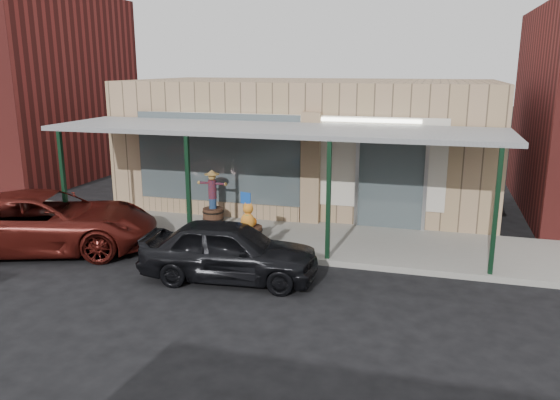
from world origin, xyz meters
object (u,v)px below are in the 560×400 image
(barrel_scarecrow, at_px, (213,204))
(barrel_pumpkin, at_px, (251,232))
(parked_sedan, at_px, (229,250))
(handicap_sign, at_px, (246,212))
(car_maroon, at_px, (47,222))

(barrel_scarecrow, relative_size, barrel_pumpkin, 1.97)
(barrel_pumpkin, distance_m, parked_sedan, 2.33)
(barrel_scarecrow, bearing_deg, barrel_pumpkin, -26.52)
(handicap_sign, bearing_deg, parked_sedan, -67.08)
(car_maroon, bearing_deg, barrel_pumpkin, -90.48)
(barrel_scarecrow, bearing_deg, handicap_sign, -34.43)
(barrel_pumpkin, distance_m, handicap_sign, 0.86)
(handicap_sign, height_order, parked_sedan, handicap_sign)
(barrel_scarecrow, height_order, car_maroon, barrel_scarecrow)
(handicap_sign, distance_m, parked_sedan, 1.84)
(barrel_pumpkin, relative_size, handicap_sign, 0.55)
(handicap_sign, bearing_deg, barrel_scarecrow, 146.73)
(handicap_sign, xyz_separation_m, car_maroon, (-5.01, -1.22, -0.31))
(barrel_pumpkin, bearing_deg, car_maroon, -160.69)
(barrel_scarecrow, bearing_deg, parked_sedan, -48.03)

